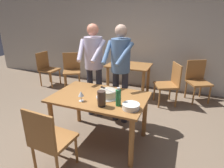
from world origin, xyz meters
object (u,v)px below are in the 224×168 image
cake_on_platter (108,94)px  background_chair_0 (47,67)px  cake_knife (105,88)px  hurricane_lamp (102,99)px  chair_near_side (49,139)px  background_chair_2 (72,69)px  main_dining_table (100,104)px  background_chair_3 (197,79)px  wine_glass_near (81,94)px  plate_stack (131,106)px  person_cutting_cake (120,64)px  water_bottle (118,97)px  person_standing_beside (94,61)px  background_chair_1 (170,83)px  background_table (129,71)px

cake_on_platter → background_chair_0: background_chair_0 is taller
cake_knife → hurricane_lamp: size_ratio=1.21×
chair_near_side → background_chair_2: size_ratio=1.00×
main_dining_table → background_chair_3: size_ratio=1.51×
wine_glass_near → hurricane_lamp: bearing=-6.4°
chair_near_side → background_chair_2: 3.04m
cake_knife → background_chair_3: background_chair_3 is taller
cake_on_platter → wine_glass_near: 0.39m
cake_on_platter → plate_stack: (0.41, -0.22, -0.02)m
person_cutting_cake → background_chair_0: size_ratio=1.91×
water_bottle → background_chair_3: water_bottle is taller
cake_on_platter → person_standing_beside: person_standing_beside is taller
person_cutting_cake → background_chair_0: 2.78m
hurricane_lamp → person_cutting_cake: person_cutting_cake is taller
main_dining_table → background_chair_1: (0.82, 1.73, -0.14)m
person_standing_beside → background_table: size_ratio=1.72×
background_chair_2 → hurricane_lamp: bearing=-48.8°
main_dining_table → cake_on_platter: (0.13, 0.01, 0.17)m
main_dining_table → plate_stack: plate_stack is taller
main_dining_table → water_bottle: (0.36, -0.18, 0.24)m
wine_glass_near → background_chair_1: background_chair_1 is taller
cake_knife → hurricane_lamp: bearing=-73.0°
person_cutting_cake → hurricane_lamp: bearing=-85.1°
cake_on_platter → person_cutting_cake: person_cutting_cake is taller
hurricane_lamp → background_chair_2: size_ratio=0.23×
plate_stack → background_chair_3: background_chair_3 is taller
wine_glass_near → person_cutting_cake: person_cutting_cake is taller
cake_knife → person_standing_beside: (-0.50, 0.63, 0.21)m
cake_on_platter → background_chair_0: size_ratio=0.38×
plate_stack → background_chair_3: size_ratio=0.24×
cake_knife → background_chair_0: (-2.48, 1.69, -0.37)m
wine_glass_near → water_bottle: water_bottle is taller
background_chair_1 → cake_knife: bearing=-114.2°
background_chair_3 → chair_near_side: bearing=-118.7°
chair_near_side → background_chair_3: bearing=61.3°
main_dining_table → background_table: (-0.15, 1.93, -0.05)m
wine_glass_near → main_dining_table: bearing=56.2°
cake_on_platter → background_chair_3: background_chair_3 is taller
person_standing_beside → background_chair_0: person_standing_beside is taller
cake_knife → background_chair_2: bearing=134.3°
wine_glass_near → background_chair_0: (-2.25, 1.97, -0.36)m
water_bottle → background_chair_2: bearing=135.3°
wine_glass_near → background_table: wine_glass_near is taller
cake_on_platter → cake_knife: 0.10m
plate_stack → background_chair_2: (-2.25, 2.07, -0.29)m
water_bottle → background_chair_0: 3.39m
chair_near_side → person_standing_beside: bearing=96.0°
background_chair_0 → background_chair_2: bearing=10.7°
chair_near_side → cake_on_platter: bearing=64.0°
cake_on_platter → chair_near_side: 0.97m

